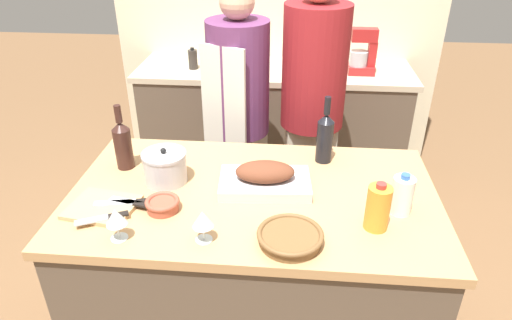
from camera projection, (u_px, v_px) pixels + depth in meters
The scene contains 23 objects.
kitchen_island at pixel (253, 275), 2.10m from camera, with size 1.51×0.88×0.91m.
back_counter at pixel (273, 126), 3.50m from camera, with size 1.97×0.60×0.91m.
back_wall at pixel (278, 7), 3.41m from camera, with size 2.47×0.10×2.55m.
roasting_pan at pixel (265, 179), 1.89m from camera, with size 0.39×0.26×0.12m.
wicker_basket at pixel (290, 237), 1.59m from camera, with size 0.24×0.24×0.05m.
cutting_board at pixel (102, 207), 1.77m from camera, with size 0.28×0.25×0.02m.
stock_pot at pixel (165, 167), 1.93m from camera, with size 0.19×0.19×0.16m.
mixing_bowl at pixel (163, 204), 1.76m from camera, with size 0.13×0.13×0.05m.
juice_jug at pixel (378, 208), 1.64m from camera, with size 0.09×0.09×0.19m.
milk_jug at pixel (402, 195), 1.72m from camera, with size 0.08×0.08×0.17m.
wine_bottle_green at pixel (325, 137), 2.05m from camera, with size 0.07×0.07×0.31m.
wine_bottle_dark at pixel (123, 144), 2.01m from camera, with size 0.08×0.08×0.30m.
wine_glass_left at pixel (116, 218), 1.58m from camera, with size 0.07×0.07×0.13m.
wine_glass_right at pixel (203, 220), 1.57m from camera, with size 0.07×0.07×0.12m.
knife_chef at pixel (130, 202), 1.78m from camera, with size 0.26×0.08×0.01m.
knife_paring at pixel (104, 218), 1.69m from camera, with size 0.19×0.11×0.01m.
knife_bread at pixel (131, 203), 1.78m from camera, with size 0.17×0.07×0.01m.
stand_mixer at pixel (363, 55), 3.12m from camera, with size 0.18×0.14×0.31m.
condiment_bottle_tall at pixel (242, 59), 3.23m from camera, with size 0.06×0.06×0.16m.
condiment_bottle_short at pixel (329, 61), 3.10m from camera, with size 0.06×0.06×0.22m.
condiment_bottle_extra at pixel (193, 59), 3.24m from camera, with size 0.06×0.06×0.15m.
person_cook_aproned at pixel (239, 113), 2.66m from camera, with size 0.37×0.39×1.60m.
person_cook_guest at pixel (312, 105), 2.63m from camera, with size 0.36×0.36×1.70m.
Camera 1 is at (0.15, -1.56, 1.95)m, focal length 32.00 mm.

